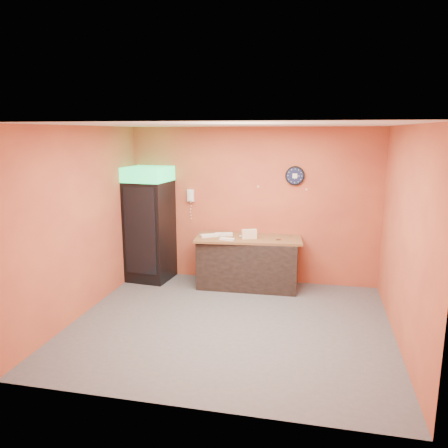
# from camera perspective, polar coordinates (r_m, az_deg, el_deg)

# --- Properties ---
(floor) EXTENTS (4.50, 4.50, 0.00)m
(floor) POSITION_cam_1_polar(r_m,az_deg,el_deg) (6.44, 0.83, -12.93)
(floor) COLOR #47474C
(floor) RESTS_ON ground
(back_wall) EXTENTS (4.50, 0.02, 2.80)m
(back_wall) POSITION_cam_1_polar(r_m,az_deg,el_deg) (7.92, 3.73, 2.42)
(back_wall) COLOR #C46037
(back_wall) RESTS_ON floor
(left_wall) EXTENTS (0.02, 4.00, 2.80)m
(left_wall) POSITION_cam_1_polar(r_m,az_deg,el_deg) (6.79, -18.10, 0.24)
(left_wall) COLOR #C46037
(left_wall) RESTS_ON floor
(right_wall) EXTENTS (0.02, 4.00, 2.80)m
(right_wall) POSITION_cam_1_polar(r_m,az_deg,el_deg) (5.97, 22.54, -1.63)
(right_wall) COLOR #C46037
(right_wall) RESTS_ON floor
(ceiling) EXTENTS (4.50, 4.00, 0.02)m
(ceiling) POSITION_cam_1_polar(r_m,az_deg,el_deg) (5.84, 0.92, 12.85)
(ceiling) COLOR white
(ceiling) RESTS_ON back_wall
(beverage_cooler) EXTENTS (0.80, 0.81, 2.09)m
(beverage_cooler) POSITION_cam_1_polar(r_m,az_deg,el_deg) (8.09, -9.76, -0.24)
(beverage_cooler) COLOR black
(beverage_cooler) RESTS_ON floor
(prep_counter) EXTENTS (1.74, 0.82, 0.86)m
(prep_counter) POSITION_cam_1_polar(r_m,az_deg,el_deg) (7.77, 3.18, -5.10)
(prep_counter) COLOR black
(prep_counter) RESTS_ON floor
(wall_clock) EXTENTS (0.34, 0.06, 0.34)m
(wall_clock) POSITION_cam_1_polar(r_m,az_deg,el_deg) (7.74, 9.25, 6.25)
(wall_clock) COLOR black
(wall_clock) RESTS_ON back_wall
(wall_phone) EXTENTS (0.12, 0.11, 0.22)m
(wall_phone) POSITION_cam_1_polar(r_m,az_deg,el_deg) (8.09, -4.38, 3.73)
(wall_phone) COLOR white
(wall_phone) RESTS_ON back_wall
(butcher_paper) EXTENTS (1.91, 0.98, 0.04)m
(butcher_paper) POSITION_cam_1_polar(r_m,az_deg,el_deg) (7.65, 3.22, -1.88)
(butcher_paper) COLOR brown
(butcher_paper) RESTS_ON prep_counter
(sub_roll_stack) EXTENTS (0.27, 0.18, 0.16)m
(sub_roll_stack) POSITION_cam_1_polar(r_m,az_deg,el_deg) (7.53, 3.32, -1.32)
(sub_roll_stack) COLOR #F3E1BD
(sub_roll_stack) RESTS_ON butcher_paper
(wrapped_sandwich_left) EXTENTS (0.33, 0.26, 0.04)m
(wrapped_sandwich_left) POSITION_cam_1_polar(r_m,az_deg,el_deg) (7.67, -1.93, -1.51)
(wrapped_sandwich_left) COLOR silver
(wrapped_sandwich_left) RESTS_ON butcher_paper
(wrapped_sandwich_mid) EXTENTS (0.26, 0.15, 0.04)m
(wrapped_sandwich_mid) POSITION_cam_1_polar(r_m,az_deg,el_deg) (7.43, 0.40, -1.98)
(wrapped_sandwich_mid) COLOR silver
(wrapped_sandwich_mid) RESTS_ON butcher_paper
(wrapped_sandwich_right) EXTENTS (0.33, 0.19, 0.04)m
(wrapped_sandwich_right) POSITION_cam_1_polar(r_m,az_deg,el_deg) (7.76, -0.01, -1.34)
(wrapped_sandwich_right) COLOR silver
(wrapped_sandwich_right) RESTS_ON butcher_paper
(kitchen_tool) EXTENTS (0.06, 0.06, 0.06)m
(kitchen_tool) POSITION_cam_1_polar(r_m,az_deg,el_deg) (7.67, 3.11, -1.47)
(kitchen_tool) COLOR silver
(kitchen_tool) RESTS_ON butcher_paper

